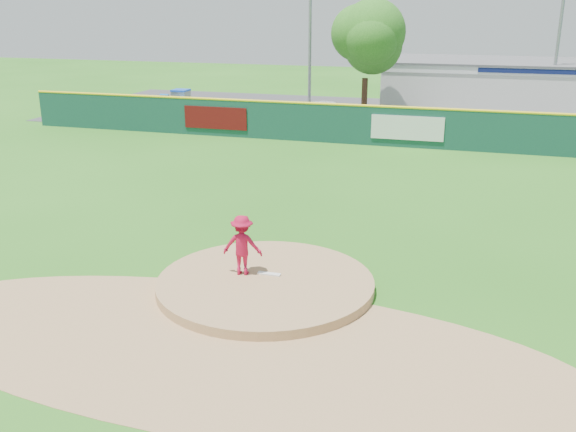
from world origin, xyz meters
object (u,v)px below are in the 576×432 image
(van, at_px, (331,115))
(pool_building_grp, at_px, (500,85))
(deciduous_tree, at_px, (366,45))
(light_pole_right, at_px, (560,27))
(light_pole_left, at_px, (310,17))
(pitcher, at_px, (242,245))
(playground_slide, at_px, (181,102))

(van, xyz_separation_m, pool_building_grp, (9.38, 10.13, 0.88))
(deciduous_tree, xyz_separation_m, light_pole_right, (11.00, 4.00, 0.99))
(light_pole_left, height_order, light_pole_right, light_pole_left)
(deciduous_tree, bearing_deg, pool_building_grp, 41.16)
(deciduous_tree, xyz_separation_m, light_pole_left, (-4.00, 2.00, 1.50))
(pitcher, relative_size, deciduous_tree, 0.21)
(van, xyz_separation_m, deciduous_tree, (1.38, 3.13, 3.77))
(pitcher, height_order, pool_building_grp, pool_building_grp)
(playground_slide, xyz_separation_m, deciduous_tree, (11.96, 0.80, 3.75))
(light_pole_right, bearing_deg, deciduous_tree, -160.02)
(playground_slide, distance_m, deciduous_tree, 12.56)
(pool_building_grp, distance_m, light_pole_left, 13.72)
(pool_building_grp, distance_m, light_pole_right, 5.75)
(pitcher, bearing_deg, light_pole_left, -86.38)
(light_pole_left, bearing_deg, light_pole_right, 7.59)
(playground_slide, bearing_deg, light_pole_right, 11.81)
(pool_building_grp, relative_size, playground_slide, 5.29)
(pool_building_grp, bearing_deg, playground_slide, -158.67)
(playground_slide, height_order, deciduous_tree, deciduous_tree)
(van, distance_m, deciduous_tree, 5.10)
(van, xyz_separation_m, light_pole_left, (-2.62, 5.13, 5.27))
(playground_slide, height_order, light_pole_right, light_pole_right)
(light_pole_left, bearing_deg, van, -62.94)
(playground_slide, bearing_deg, light_pole_left, 19.39)
(pool_building_grp, xyz_separation_m, playground_slide, (-19.96, -7.80, -0.86))
(pitcher, xyz_separation_m, deciduous_tree, (-1.33, 24.82, 3.52))
(pitcher, xyz_separation_m, light_pole_left, (-5.33, 26.82, 5.02))
(van, height_order, light_pole_right, light_pole_right)
(deciduous_tree, height_order, light_pole_right, light_pole_right)
(deciduous_tree, bearing_deg, pitcher, -86.94)
(pitcher, bearing_deg, van, -90.51)
(pitcher, bearing_deg, playground_slide, -68.66)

